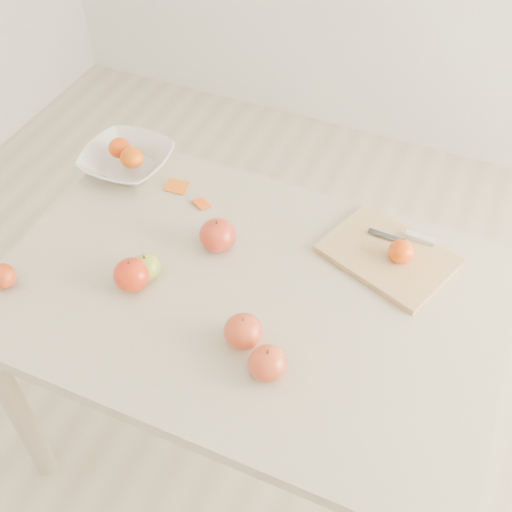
% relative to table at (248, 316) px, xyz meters
% --- Properties ---
extents(ground, '(3.50, 3.50, 0.00)m').
position_rel_table_xyz_m(ground, '(0.00, 0.00, -0.65)').
color(ground, '#C6B293').
rests_on(ground, ground).
extents(table, '(1.20, 0.80, 0.75)m').
position_rel_table_xyz_m(table, '(0.00, 0.00, 0.00)').
color(table, '#C6B395').
rests_on(table, ground).
extents(cutting_board, '(0.36, 0.31, 0.02)m').
position_rel_table_xyz_m(cutting_board, '(0.28, 0.24, 0.11)').
color(cutting_board, tan).
rests_on(cutting_board, table).
extents(board_tangerine, '(0.06, 0.06, 0.05)m').
position_rel_table_xyz_m(board_tangerine, '(0.31, 0.23, 0.14)').
color(board_tangerine, '#CB3907').
rests_on(board_tangerine, cutting_board).
extents(fruit_bowl, '(0.24, 0.24, 0.06)m').
position_rel_table_xyz_m(fruit_bowl, '(-0.50, 0.28, 0.13)').
color(fruit_bowl, silver).
rests_on(fruit_bowl, table).
extents(bowl_tangerine_near, '(0.06, 0.06, 0.06)m').
position_rel_table_xyz_m(bowl_tangerine_near, '(-0.52, 0.29, 0.16)').
color(bowl_tangerine_near, '#C73607').
rests_on(bowl_tangerine_near, fruit_bowl).
extents(bowl_tangerine_far, '(0.07, 0.07, 0.06)m').
position_rel_table_xyz_m(bowl_tangerine_far, '(-0.47, 0.26, 0.16)').
color(bowl_tangerine_far, '#D04507').
rests_on(bowl_tangerine_far, fruit_bowl).
extents(orange_peel_a, '(0.06, 0.05, 0.01)m').
position_rel_table_xyz_m(orange_peel_a, '(-0.33, 0.26, 0.10)').
color(orange_peel_a, orange).
rests_on(orange_peel_a, table).
extents(orange_peel_b, '(0.06, 0.05, 0.01)m').
position_rel_table_xyz_m(orange_peel_b, '(-0.24, 0.22, 0.10)').
color(orange_peel_b, '#D84E0F').
rests_on(orange_peel_b, table).
extents(paring_knife, '(0.17, 0.05, 0.01)m').
position_rel_table_xyz_m(paring_knife, '(0.32, 0.31, 0.12)').
color(paring_knife, silver).
rests_on(paring_knife, cutting_board).
extents(apple_green, '(0.07, 0.07, 0.07)m').
position_rel_table_xyz_m(apple_green, '(-0.24, -0.06, 0.13)').
color(apple_green, olive).
rests_on(apple_green, table).
extents(apple_red_c, '(0.09, 0.09, 0.08)m').
position_rel_table_xyz_m(apple_red_c, '(0.05, -0.14, 0.14)').
color(apple_red_c, maroon).
rests_on(apple_red_c, table).
extents(apple_red_b, '(0.09, 0.09, 0.08)m').
position_rel_table_xyz_m(apple_red_b, '(-0.26, -0.10, 0.14)').
color(apple_red_b, '#A60F0D').
rests_on(apple_red_b, table).
extents(apple_red_a, '(0.09, 0.09, 0.08)m').
position_rel_table_xyz_m(apple_red_a, '(-0.13, 0.10, 0.14)').
color(apple_red_a, '#970908').
rests_on(apple_red_a, table).
extents(apple_red_d, '(0.07, 0.07, 0.06)m').
position_rel_table_xyz_m(apple_red_d, '(-0.54, -0.22, 0.13)').
color(apple_red_d, '#8F0409').
rests_on(apple_red_d, table).
extents(apple_red_e, '(0.08, 0.08, 0.07)m').
position_rel_table_xyz_m(apple_red_e, '(0.13, -0.19, 0.14)').
color(apple_red_e, '#A82615').
rests_on(apple_red_e, table).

